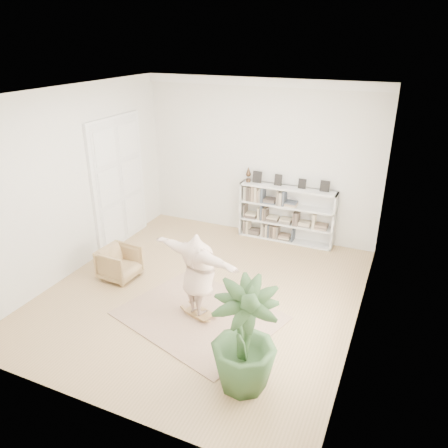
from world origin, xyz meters
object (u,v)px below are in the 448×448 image
at_px(houseplant, 244,337).
at_px(bookshelf, 286,215).
at_px(rocker_board, 199,313).
at_px(armchair, 120,263).
at_px(person, 198,272).

bearing_deg(houseplant, bookshelf, 99.60).
relative_size(bookshelf, houseplant, 1.38).
height_order(bookshelf, rocker_board, bookshelf).
bearing_deg(rocker_board, armchair, -177.47).
bearing_deg(armchair, rocker_board, -101.64).
xyz_separation_m(bookshelf, person, (-0.47, -3.51, 0.22)).
bearing_deg(person, bookshelf, -80.36).
height_order(rocker_board, person, person).
distance_m(bookshelf, rocker_board, 3.59).
bearing_deg(armchair, houseplant, -114.32).
relative_size(armchair, houseplant, 0.44).
xyz_separation_m(bookshelf, armchair, (-2.48, -2.98, -0.32)).
xyz_separation_m(armchair, rocker_board, (2.01, -0.53, -0.25)).
distance_m(bookshelf, armchair, 3.89).
bearing_deg(bookshelf, houseplant, -80.40).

